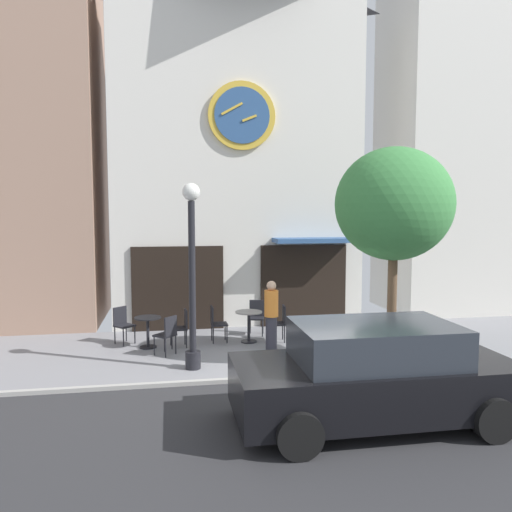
{
  "coord_description": "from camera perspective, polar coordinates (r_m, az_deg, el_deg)",
  "views": [
    {
      "loc": [
        -2.8,
        -9.22,
        3.24
      ],
      "look_at": [
        -0.78,
        2.29,
        2.21
      ],
      "focal_mm": 35.25,
      "sensor_mm": 36.0,
      "label": 1
    }
  ],
  "objects": [
    {
      "name": "street_tree",
      "position": [
        10.9,
        15.41,
        5.63
      ],
      "size": [
        2.49,
        2.24,
        4.58
      ],
      "color": "brown",
      "rests_on": "ground_plane"
    },
    {
      "name": "clock_building",
      "position": [
        15.43,
        -2.37,
        14.11
      ],
      "size": [
        7.1,
        3.96,
        11.03
      ],
      "color": "silver",
      "rests_on": "ground_plane"
    },
    {
      "name": "neighbor_building_left",
      "position": [
        16.51,
        -26.9,
        13.55
      ],
      "size": [
        5.37,
        3.66,
        11.66
      ],
      "color": "#9E7A66",
      "rests_on": "ground_plane"
    },
    {
      "name": "cafe_chair_corner",
      "position": [
        12.28,
        -8.41,
        -7.76
      ],
      "size": [
        0.43,
        0.43,
        0.9
      ],
      "color": "black",
      "rests_on": "ground_plane"
    },
    {
      "name": "neighbor_building_right",
      "position": [
        18.48,
        23.44,
        12.33
      ],
      "size": [
        5.71,
        3.1,
        11.42
      ],
      "color": "silver",
      "rests_on": "ground_plane"
    },
    {
      "name": "cafe_table_center_right",
      "position": [
        12.57,
        -0.83,
        -7.38
      ],
      "size": [
        0.67,
        0.67,
        0.77
      ],
      "color": "black",
      "rests_on": "ground_plane"
    },
    {
      "name": "ground_plane",
      "position": [
        9.64,
        7.8,
        -14.78
      ],
      "size": [
        26.37,
        10.36,
        0.13
      ],
      "color": "gray"
    },
    {
      "name": "cafe_chair_right_end",
      "position": [
        11.62,
        -10.01,
        -8.52
      ],
      "size": [
        0.57,
        0.57,
        0.9
      ],
      "color": "black",
      "rests_on": "ground_plane"
    },
    {
      "name": "street_lamp",
      "position": [
        10.33,
        -7.27,
        -2.22
      ],
      "size": [
        0.36,
        0.36,
        3.82
      ],
      "color": "black",
      "rests_on": "ground_plane"
    },
    {
      "name": "cafe_chair_mid_row",
      "position": [
        12.89,
        -14.91,
        -7.26
      ],
      "size": [
        0.56,
        0.56,
        0.9
      ],
      "color": "black",
      "rests_on": "ground_plane"
    },
    {
      "name": "pedestrian_orange",
      "position": [
        11.57,
        1.75,
        -6.81
      ],
      "size": [
        0.4,
        0.4,
        1.67
      ],
      "color": "#2D2D38",
      "rests_on": "ground_plane"
    },
    {
      "name": "cafe_chair_near_tree",
      "position": [
        13.35,
        0.05,
        -6.66
      ],
      "size": [
        0.48,
        0.48,
        0.9
      ],
      "color": "black",
      "rests_on": "ground_plane"
    },
    {
      "name": "cafe_table_center_left",
      "position": [
        12.35,
        -12.18,
        -7.9
      ],
      "size": [
        0.64,
        0.64,
        0.74
      ],
      "color": "black",
      "rests_on": "ground_plane"
    },
    {
      "name": "parked_car_black",
      "position": [
        8.08,
        13.3,
        -12.96
      ],
      "size": [
        4.3,
        2.02,
        1.55
      ],
      "color": "black",
      "rests_on": "ground_plane"
    },
    {
      "name": "cafe_chair_facing_street",
      "position": [
        12.66,
        2.76,
        -7.32
      ],
      "size": [
        0.43,
        0.43,
        0.9
      ],
      "color": "black",
      "rests_on": "ground_plane"
    },
    {
      "name": "cafe_table_center",
      "position": [
        12.44,
        11.67,
        -7.68
      ],
      "size": [
        0.67,
        0.67,
        0.75
      ],
      "color": "black",
      "rests_on": "ground_plane"
    },
    {
      "name": "cafe_chair_facing_wall",
      "position": [
        12.62,
        -4.57,
        -7.37
      ],
      "size": [
        0.41,
        0.41,
        0.9
      ],
      "color": "black",
      "rests_on": "ground_plane"
    }
  ]
}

